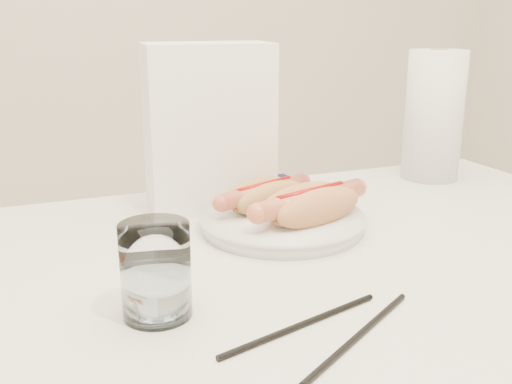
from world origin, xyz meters
name	(u,v)px	position (x,y,z in m)	size (l,w,h in m)	color
table	(297,306)	(0.00, 0.00, 0.69)	(1.20, 0.80, 0.75)	white
plate	(282,223)	(0.03, 0.13, 0.76)	(0.24, 0.24, 0.02)	white
hotdog_left	(264,196)	(0.02, 0.17, 0.79)	(0.17, 0.11, 0.05)	tan
hotdog_right	(310,205)	(0.06, 0.09, 0.80)	(0.20, 0.12, 0.05)	#D18651
water_glass	(156,271)	(-0.20, -0.07, 0.80)	(0.07, 0.07, 0.10)	silver
chopstick_near	(302,325)	(-0.07, -0.15, 0.75)	(0.01, 0.01, 0.21)	black
chopstick_far	(359,335)	(-0.02, -0.19, 0.75)	(0.01, 0.01, 0.21)	black
napkin_box	(209,127)	(-0.03, 0.28, 0.88)	(0.20, 0.11, 0.27)	white
navy_napkin	(270,189)	(0.10, 0.32, 0.75)	(0.15, 0.15, 0.01)	#111737
paper_towel_roll	(434,115)	(0.43, 0.30, 0.87)	(0.11, 0.11, 0.25)	white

